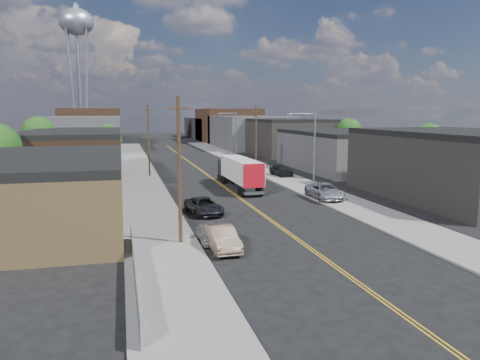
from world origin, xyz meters
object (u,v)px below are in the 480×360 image
car_right_lot_a (325,191)px  car_right_lot_c (281,170)px  water_tower (77,27)px  car_left_c (204,206)px  car_left_a (209,233)px  car_left_b (222,238)px  semi_truck (238,171)px

car_right_lot_a → car_right_lot_c: bearing=86.5°
water_tower → car_right_lot_c: bearing=-65.5°
car_left_c → car_right_lot_a: car_right_lot_a is taller
car_left_a → car_left_b: size_ratio=0.80×
car_left_c → car_right_lot_c: (14.65, 21.38, 0.23)m
car_left_c → car_right_lot_a: size_ratio=0.92×
car_right_lot_a → car_left_a: bearing=-137.8°
car_left_b → semi_truck: bearing=71.5°
car_right_lot_c → semi_truck: bearing=-141.6°
car_right_lot_a → car_right_lot_c: car_right_lot_c is taller
car_left_c → car_left_a: bearing=-105.5°
semi_truck → car_right_lot_c: size_ratio=2.91×
water_tower → car_left_a: (15.79, -100.00, -30.00)m
semi_truck → car_left_c: size_ratio=2.65×
car_left_a → car_left_c: bearing=83.1°
car_left_c → car_right_lot_a: 13.67m
water_tower → car_left_a: bearing=-81.0°
car_left_a → car_right_lot_a: bearing=41.8°
car_left_a → car_left_c: 9.10m
car_left_a → car_right_lot_a: 19.12m
car_left_b → car_right_lot_a: 20.16m
car_left_b → car_right_lot_a: size_ratio=0.84×
semi_truck → car_left_c: bearing=-116.7°
car_left_b → car_left_a: bearing=101.0°
semi_truck → car_left_b: bearing=-107.4°
water_tower → car_left_c: bearing=-79.4°
water_tower → car_left_b: water_tower is taller
semi_truck → car_left_a: semi_truck is taller
water_tower → car_right_lot_a: size_ratio=6.51×
water_tower → car_left_b: 107.52m
water_tower → car_right_lot_c: 82.02m
car_left_a → semi_truck: bearing=71.7°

